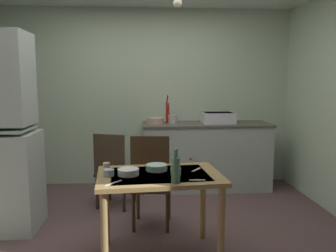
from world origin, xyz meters
The scene contains 20 objects.
ground_plane centered at (0.00, 0.00, 0.00)m, with size 5.18×5.18×0.00m, color brown.
wall_back centered at (0.00, 1.83, 1.27)m, with size 4.28×0.10×2.54m, color beige.
counter_cabinet centered at (0.83, 1.46, 0.46)m, with size 1.77×0.64×0.93m.
sink_basin centered at (0.99, 1.46, 1.00)m, with size 0.44×0.34×0.15m.
hand_pump centered at (0.29, 1.50, 1.09)m, with size 0.05×0.27×0.39m.
mixing_bowl_counter centered at (0.11, 1.41, 0.97)m, with size 0.24×0.24×0.09m, color tan.
stoneware_crock centered at (0.36, 1.50, 0.98)m, with size 0.13×0.13×0.12m, color beige.
dining_table centered at (0.08, -0.45, 0.63)m, with size 1.09×0.79×0.73m.
chair_far_side centered at (0.02, 0.12, 0.50)m, with size 0.44×0.44×0.98m.
chair_by_counter centered at (-0.41, 0.75, 0.47)m, with size 0.51×0.51×0.91m.
serving_bowl_wide centered at (-0.18, -0.47, 0.76)m, with size 0.18×0.18×0.05m, color white.
soup_bowl_small centered at (0.06, -0.33, 0.76)m, with size 0.19×0.19×0.05m, color #ADD1C1.
mug_tall centered at (0.22, -0.50, 0.76)m, with size 0.09×0.09×0.06m, color #ADD1C1.
teacup_cream centered at (-0.37, -0.31, 0.77)m, with size 0.06×0.06×0.07m, color tan.
teacup_mint centered at (-0.34, -0.49, 0.76)m, with size 0.09×0.09×0.06m, color #9EB2C6.
glass_bottle centered at (0.19, -0.72, 0.84)m, with size 0.07×0.07×0.27m.
table_knife centered at (-0.29, -0.70, 0.74)m, with size 0.19×0.02×0.01m, color silver.
teaspoon_near_bowl centered at (0.37, -0.67, 0.74)m, with size 0.13×0.02×0.01m, color beige.
teaspoon_by_cup centered at (0.41, -0.35, 0.74)m, with size 0.14×0.02×0.01m, color beige.
pendant_bulb centered at (0.27, -0.10, 2.20)m, with size 0.08×0.08×0.08m, color #F9EFCC.
Camera 1 is at (-0.05, -3.30, 1.52)m, focal length 37.20 mm.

